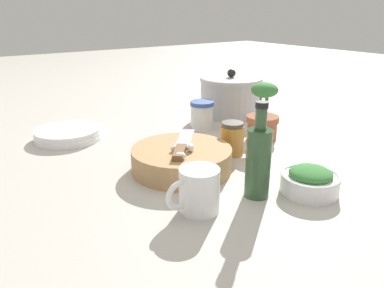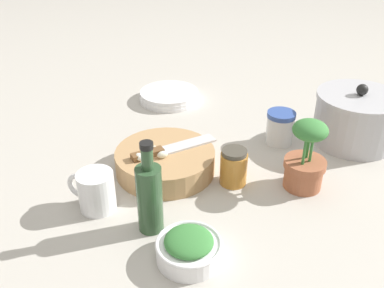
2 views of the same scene
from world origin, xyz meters
The scene contains 12 objects.
ground_plane centered at (0.00, 0.00, 0.00)m, with size 5.00×5.00×0.00m, color #B2ADA3.
cutting_board centered at (0.03, -0.06, 0.03)m, with size 0.23×0.23×0.05m.
chef_knife centered at (0.03, -0.06, 0.06)m, with size 0.17×0.16×0.01m.
garlic_cloves centered at (0.07, -0.08, 0.06)m, with size 0.07×0.07×0.02m.
herb_bowl centered at (0.27, 0.08, 0.03)m, with size 0.12×0.12×0.05m.
spice_jar centered at (-0.19, 0.16, 0.04)m, with size 0.07×0.07×0.09m.
coffee_mug centered at (0.20, -0.14, 0.04)m, with size 0.07×0.11×0.08m.
plate_stack centered at (-0.33, -0.21, 0.01)m, with size 0.19×0.19×0.03m.
honey_jar centered at (0.02, 0.09, 0.04)m, with size 0.06×0.06×0.08m.
oil_bottle centered at (0.22, -0.01, 0.08)m, with size 0.05×0.05×0.19m.
stock_pot centered at (-0.26, 0.33, 0.07)m, with size 0.21×0.21×0.16m.
potted_herb centered at (-0.02, 0.24, 0.07)m, with size 0.09×0.09×0.16m.
Camera 2 is at (0.78, 0.28, 0.56)m, focal length 40.00 mm.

